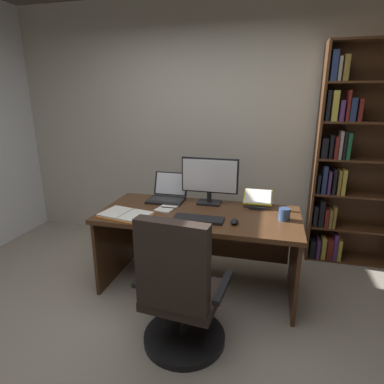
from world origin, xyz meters
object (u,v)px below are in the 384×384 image
(coffee_mug, at_px, (284,214))
(laptop, at_px, (168,195))
(notepad, at_px, (166,208))
(open_binder, at_px, (125,214))
(monitor, at_px, (210,180))
(computer_mouse, at_px, (235,221))
(office_chair, at_px, (180,296))
(reading_stand_with_book, at_px, (258,199))
(desk, at_px, (201,230))
(bookshelf, at_px, (350,163))
(pen, at_px, (168,207))
(keyboard, at_px, (198,219))

(coffee_mug, bearing_deg, laptop, 165.82)
(notepad, bearing_deg, coffee_mug, -1.25)
(open_binder, bearing_deg, coffee_mug, 20.76)
(monitor, height_order, computer_mouse, monitor)
(computer_mouse, distance_m, open_binder, 0.94)
(computer_mouse, xyz_separation_m, open_binder, (-0.94, -0.05, -0.01))
(laptop, bearing_deg, office_chair, -67.92)
(reading_stand_with_book, bearing_deg, notepad, -159.21)
(reading_stand_with_book, relative_size, notepad, 1.29)
(desk, xyz_separation_m, bookshelf, (1.38, 0.83, 0.53))
(monitor, relative_size, pen, 3.88)
(reading_stand_with_book, relative_size, coffee_mug, 2.62)
(bookshelf, relative_size, coffee_mug, 21.73)
(bookshelf, bearing_deg, pen, -152.12)
(office_chair, xyz_separation_m, open_binder, (-0.65, 0.57, 0.32))
(laptop, distance_m, computer_mouse, 0.86)
(laptop, xyz_separation_m, pen, (0.09, -0.26, -0.04))
(bookshelf, xyz_separation_m, notepad, (-1.69, -0.88, -0.33))
(desk, height_order, keyboard, keyboard)
(bookshelf, xyz_separation_m, coffee_mug, (-0.65, -0.91, -0.29))
(notepad, height_order, coffee_mug, coffee_mug)
(laptop, xyz_separation_m, keyboard, (0.43, -0.47, -0.04))
(monitor, bearing_deg, keyboard, -90.00)
(reading_stand_with_book, bearing_deg, open_binder, -152.72)
(monitor, bearing_deg, open_binder, -141.64)
(bookshelf, relative_size, laptop, 6.45)
(monitor, relative_size, open_binder, 1.14)
(office_chair, bearing_deg, coffee_mug, 55.17)
(office_chair, relative_size, open_binder, 2.14)
(desk, xyz_separation_m, reading_stand_with_book, (0.49, 0.26, 0.26))
(laptop, bearing_deg, desk, -28.45)
(bookshelf, distance_m, notepad, 1.94)
(bookshelf, height_order, notepad, bookshelf)
(open_binder, bearing_deg, bookshelf, 40.75)
(bookshelf, height_order, reading_stand_with_book, bookshelf)
(laptop, distance_m, open_binder, 0.56)
(keyboard, xyz_separation_m, pen, (-0.33, 0.21, 0.00))
(reading_stand_with_book, bearing_deg, keyboard, -131.50)
(keyboard, height_order, notepad, keyboard)
(pen, bearing_deg, reading_stand_with_book, 21.27)
(bookshelf, xyz_separation_m, open_binder, (-1.98, -1.14, -0.33))
(keyboard, height_order, pen, keyboard)
(monitor, relative_size, computer_mouse, 5.23)
(coffee_mug, bearing_deg, office_chair, -130.05)
(reading_stand_with_book, bearing_deg, bookshelf, 33.18)
(keyboard, height_order, coffee_mug, coffee_mug)
(office_chair, distance_m, laptop, 1.23)
(office_chair, height_order, computer_mouse, office_chair)
(open_binder, xyz_separation_m, pen, (0.31, 0.26, 0.00))
(bookshelf, relative_size, open_binder, 4.71)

